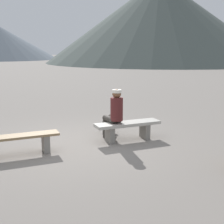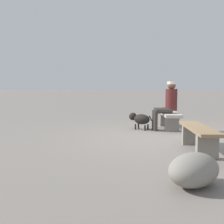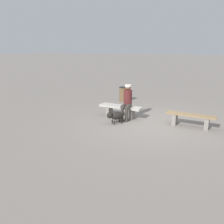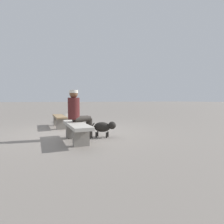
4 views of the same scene
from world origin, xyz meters
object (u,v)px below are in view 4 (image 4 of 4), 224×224
Objects in this scene: bench_left at (59,119)px; seated_person at (77,111)px; dog at (104,127)px; boulder at (66,118)px; bench_right at (76,128)px.

bench_left is 2.40m from seated_person.
seated_person is 2.12× the size of dog.
seated_person is at bearing -4.92° from boulder.
dog is at bearing 20.92° from bench_left.
seated_person is 1.79× the size of boulder.
dog is (-0.21, 0.84, -0.04)m from bench_right.
boulder is at bearing 131.22° from dog.
bench_left is 2.25× the size of boulder.
seated_person is 0.88m from dog.
seated_person is at bearing 4.90° from bench_left.
bench_right reaches higher than bench_left.
bench_left is 1.25× the size of seated_person.
seated_person is at bearing 163.44° from bench_right.
boulder is (-1.78, 0.54, -0.11)m from bench_left.
bench_left is 2.66× the size of dog.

